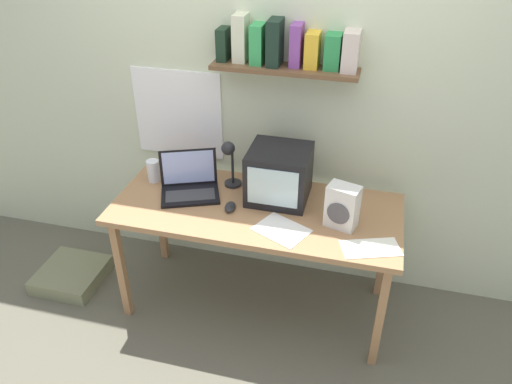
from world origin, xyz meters
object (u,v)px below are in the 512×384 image
Objects in this scene: corner_desk at (256,216)px; computer_mouse at (230,207)px; space_heater at (342,207)px; open_notebook at (371,248)px; laptop at (189,183)px; crt_monitor at (279,174)px; juice_glass at (154,172)px; floor_cushion at (72,275)px; printed_handout at (282,230)px; desk_lamp at (230,158)px.

corner_desk is 14.85× the size of computer_mouse.
space_heater is 2.22× the size of computer_mouse.
corner_desk is 0.17m from computer_mouse.
open_notebook reaches higher than corner_desk.
laptop is at bearing -171.17° from space_heater.
laptop is at bearing 157.52° from computer_mouse.
corner_desk is 0.70m from open_notebook.
computer_mouse is 0.34× the size of open_notebook.
crt_monitor is 2.51× the size of juice_glass.
crt_monitor is at bearing -14.22° from laptop.
floor_cushion is (-1.37, -0.25, -0.86)m from crt_monitor.
space_heater is 0.59× the size of floor_cushion.
floor_cushion is (-1.76, -0.06, -0.82)m from space_heater.
computer_mouse is (-0.62, -0.00, -0.11)m from space_heater.
printed_handout is at bearing -43.83° from laptop.
printed_handout is at bearing -44.14° from corner_desk.
open_notebook is (1.08, -0.28, -0.06)m from laptop.
computer_mouse is at bearing -44.80° from laptop.
space_heater is at bearing -26.56° from crt_monitor.
desk_lamp is 2.82× the size of computer_mouse.
printed_handout is at bearing -2.59° from floor_cushion.
laptop is 1.15m from floor_cushion.
open_notebook is (0.47, -0.04, 0.00)m from printed_handout.
laptop is (-0.42, 0.06, 0.13)m from corner_desk.
juice_glass is (-0.26, 0.07, -0.00)m from laptop.
printed_handout and open_notebook have the same top height.
floor_cushion is (-0.59, -0.24, -0.76)m from juice_glass.
printed_handout is at bearing -19.44° from juice_glass.
corner_desk is 5.26× the size of desk_lamp.
space_heater is 0.26m from open_notebook.
crt_monitor is at bearing 147.61° from open_notebook.
laptop is at bearing -171.88° from crt_monitor.
floor_cushion is at bearing -174.76° from corner_desk.
floor_cushion is (-1.93, 0.10, -0.70)m from open_notebook.
desk_lamp is 0.56m from printed_handout.
juice_glass is 0.93m from printed_handout.
juice_glass is 0.56× the size of space_heater.
corner_desk is at bearing 23.98° from computer_mouse.
laptop is (-0.53, -0.07, -0.09)m from crt_monitor.
desk_lamp is at bearing 140.45° from corner_desk.
crt_monitor is at bearing 52.55° from corner_desk.
laptop is at bearing 158.49° from printed_handout.
crt_monitor is 0.34m from computer_mouse.
floor_cushion is (-0.85, -0.17, -0.76)m from laptop.
desk_lamp is 0.95× the size of open_notebook.
open_notebook is (0.79, -0.16, -0.01)m from computer_mouse.
desk_lamp is (0.22, 0.11, 0.14)m from laptop.
crt_monitor is at bearing 105.25° from printed_handout.
space_heater reaches higher than laptop.
open_notebook is 2.06m from floor_cushion.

